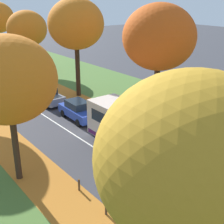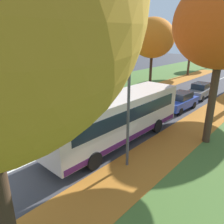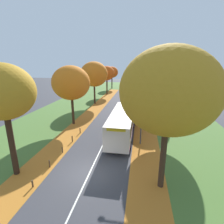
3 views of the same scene
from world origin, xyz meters
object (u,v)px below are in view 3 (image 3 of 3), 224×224
object	(u,v)px
tree_left_far	(107,73)
tree_right_distant	(149,69)
tree_left_near	(71,83)
tree_right_mid	(151,70)
bollard_nearest	(32,184)
streetlamp_right	(139,111)
tree_right_far	(150,74)
bollard_third	(62,150)
bollard_fifth	(80,131)
tree_right_nearest	(169,91)
bollard_second	(50,164)
car_blue_lead	(129,110)
bollard_fourth	(72,139)
tree_right_near	(160,75)
tree_left_mid	(94,74)
tree_left_distant	(112,72)
tree_left_nearest	(3,92)
car_grey_following	(129,103)

from	to	relation	value
tree_left_far	tree_right_distant	world-z (taller)	tree_right_distant
tree_left_near	tree_right_mid	distance (m)	15.90
bollard_nearest	streetlamp_right	world-z (taller)	streetlamp_right
tree_left_near	tree_right_far	size ratio (longest dim) A/B	1.02
tree_right_distant	bollard_third	xyz separation A→B (m)	(-9.54, -43.68, -6.20)
bollard_fifth	streetlamp_right	bearing A→B (deg)	-13.68
tree_right_nearest	tree_right_distant	world-z (taller)	tree_right_nearest
tree_left_far	bollard_third	distance (m)	32.78
bollard_second	car_blue_lead	bearing A→B (deg)	71.21
tree_right_far	bollard_second	bearing A→B (deg)	-105.34
tree_left_far	bollard_second	world-z (taller)	tree_left_far
bollard_fourth	car_blue_lead	world-z (taller)	car_blue_lead
tree_right_near	tree_right_distant	world-z (taller)	tree_right_near
tree_right_nearest	tree_right_near	distance (m)	12.21
tree_left_mid	bollard_nearest	distance (m)	26.76
car_blue_lead	tree_left_distant	bearing A→B (deg)	104.55
bollard_nearest	bollard_fourth	xyz separation A→B (m)	(-0.00, 7.51, 0.07)
tree_right_mid	bollard_second	bearing A→B (deg)	-112.58
tree_left_far	bollard_second	distance (m)	35.24
tree_left_nearest	bollard_fifth	xyz separation A→B (m)	(2.27, 8.76, -6.26)
tree_right_mid	bollard_third	xyz separation A→B (m)	(-9.11, -19.43, -6.96)
bollard_fourth	car_blue_lead	bearing A→B (deg)	63.96
tree_right_mid	bollard_fourth	distance (m)	20.41
tree_left_near	tree_left_far	xyz separation A→B (m)	(0.27, 24.10, -0.18)
tree_right_far	car_grey_following	xyz separation A→B (m)	(-4.26, -13.33, -4.92)
tree_left_nearest	tree_right_near	size ratio (longest dim) A/B	0.91
tree_right_near	tree_right_mid	xyz separation A→B (m)	(-0.58, 10.61, 0.21)
bollard_second	bollard_fourth	world-z (taller)	bollard_fourth
tree_left_mid	car_grey_following	world-z (taller)	tree_left_mid
tree_right_far	bollard_fifth	bearing A→B (deg)	-109.13
tree_left_near	tree_left_mid	size ratio (longest dim) A/B	0.94
bollard_nearest	bollard_fourth	distance (m)	7.51
streetlamp_right	car_grey_following	world-z (taller)	streetlamp_right
bollard_nearest	tree_left_distant	bearing A→B (deg)	92.76
tree_left_near	tree_right_distant	distance (m)	37.35
tree_left_nearest	bollard_nearest	distance (m)	6.82
bollard_third	car_blue_lead	distance (m)	14.82
tree_left_far	bollard_third	xyz separation A→B (m)	(1.77, -32.28, -5.42)
tree_left_near	bollard_nearest	distance (m)	14.48
tree_left_distant	bollard_fourth	xyz separation A→B (m)	(2.36, -41.50, -4.98)
tree_left_mid	tree_left_nearest	bearing A→B (deg)	-89.89
tree_right_nearest	bollard_nearest	bearing A→B (deg)	-169.79
bollard_second	car_blue_lead	distance (m)	17.17
tree_left_far	car_grey_following	size ratio (longest dim) A/B	1.79
tree_left_far	tree_right_mid	xyz separation A→B (m)	(10.89, -12.85, 1.53)
bollard_nearest	streetlamp_right	size ratio (longest dim) A/B	0.09
tree_right_near	car_grey_following	xyz separation A→B (m)	(-4.38, 10.26, -6.22)
bollard_second	bollard_third	distance (m)	2.50
tree_right_mid	bollard_fifth	distance (m)	18.37
tree_right_far	bollard_nearest	bearing A→B (deg)	-104.30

